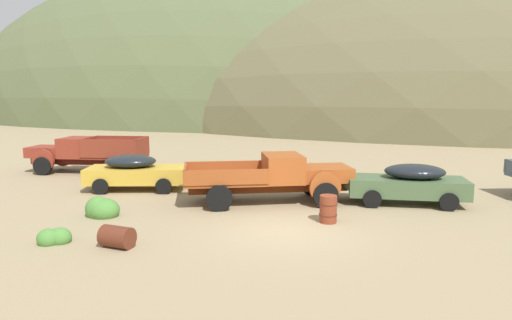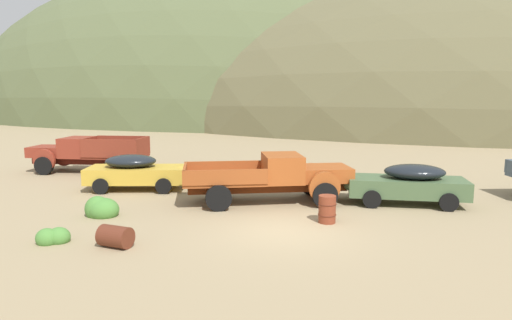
{
  "view_description": "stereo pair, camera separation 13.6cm",
  "coord_description": "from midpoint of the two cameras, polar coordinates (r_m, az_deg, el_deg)",
  "views": [
    {
      "loc": [
        1.99,
        -13.49,
        4.28
      ],
      "look_at": [
        -2.24,
        6.03,
        1.28
      ],
      "focal_mm": 31.54,
      "sensor_mm": 36.0,
      "label": 1
    },
    {
      "loc": [
        2.13,
        -13.46,
        4.28
      ],
      "look_at": [
        -2.24,
        6.03,
        1.28
      ],
      "focal_mm": 31.54,
      "sensor_mm": 36.0,
      "label": 2
    }
  ],
  "objects": [
    {
      "name": "car_weathered_green",
      "position": [
        18.28,
        18.39,
        -2.82
      ],
      "size": [
        4.7,
        2.07,
        1.57
      ],
      "rotation": [
        0.0,
        0.0,
        3.18
      ],
      "color": "#47603D",
      "rests_on": "ground"
    },
    {
      "name": "oil_drum_spare",
      "position": [
        15.16,
        9.27,
        -6.17
      ],
      "size": [
        0.61,
        0.61,
        0.92
      ],
      "color": "brown",
      "rests_on": "ground"
    },
    {
      "name": "oil_drum_tipped",
      "position": [
        13.28,
        -17.12,
        -9.26
      ],
      "size": [
        0.99,
        0.76,
        0.61
      ],
      "color": "#5B2819",
      "rests_on": "ground"
    },
    {
      "name": "ground_plane",
      "position": [
        14.29,
        3.8,
        -8.9
      ],
      "size": [
        300.0,
        300.0,
        0.0
      ],
      "primitive_type": "plane",
      "color": "#998460"
    },
    {
      "name": "truck_oxide_orange",
      "position": [
        17.67,
        3.3,
        -2.17
      ],
      "size": [
        6.78,
        4.1,
        1.89
      ],
      "rotation": [
        0.0,
        0.0,
        0.34
      ],
      "color": "#51220D",
      "rests_on": "ground"
    },
    {
      "name": "truck_rust_red",
      "position": [
        26.0,
        -21.14,
        0.79
      ],
      "size": [
        6.41,
        2.79,
        1.91
      ],
      "rotation": [
        0.0,
        0.0,
        3.24
      ],
      "color": "#42140D",
      "rests_on": "ground"
    },
    {
      "name": "hill_far_right",
      "position": [
        76.05,
        25.74,
        4.48
      ],
      "size": [
        106.99,
        73.09,
        43.29
      ],
      "primitive_type": "ellipsoid",
      "color": "brown",
      "rests_on": "ground"
    },
    {
      "name": "bush_front_right",
      "position": [
        14.31,
        -24.09,
        -8.96
      ],
      "size": [
        0.91,
        0.78,
        0.57
      ],
      "color": "#4C8438",
      "rests_on": "ground"
    },
    {
      "name": "hill_center",
      "position": [
        79.28,
        1.42,
        5.46
      ],
      "size": [
        110.2,
        64.89,
        52.81
      ],
      "primitive_type": "ellipsoid",
      "color": "#56603D",
      "rests_on": "ground"
    },
    {
      "name": "bush_between_trucks",
      "position": [
        16.66,
        -18.89,
        -5.98
      ],
      "size": [
        1.21,
        0.98,
        0.91
      ],
      "color": "#4C8438",
      "rests_on": "ground"
    },
    {
      "name": "bush_front_left",
      "position": [
        22.23,
        0.59,
        -1.83
      ],
      "size": [
        1.4,
        1.15,
        1.02
      ],
      "color": "#5B8E42",
      "rests_on": "ground"
    },
    {
      "name": "car_faded_yellow",
      "position": [
        20.58,
        -14.33,
        -1.41
      ],
      "size": [
        4.81,
        2.76,
        1.57
      ],
      "rotation": [
        0.0,
        0.0,
        0.24
      ],
      "color": "gold",
      "rests_on": "ground"
    }
  ]
}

